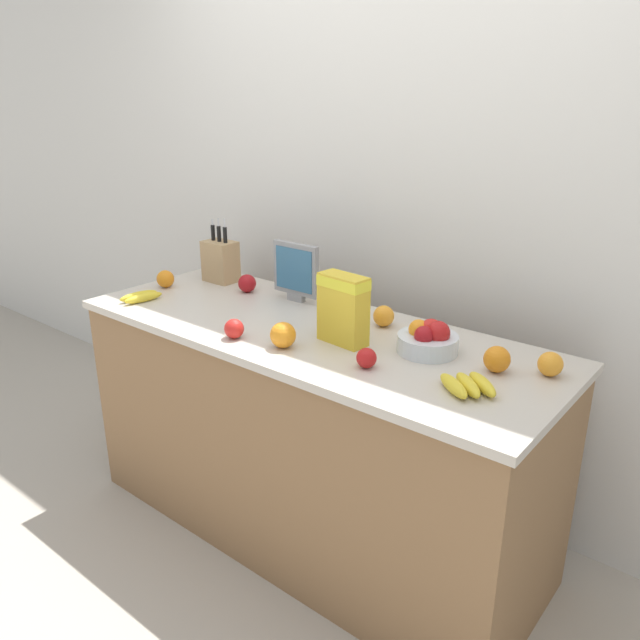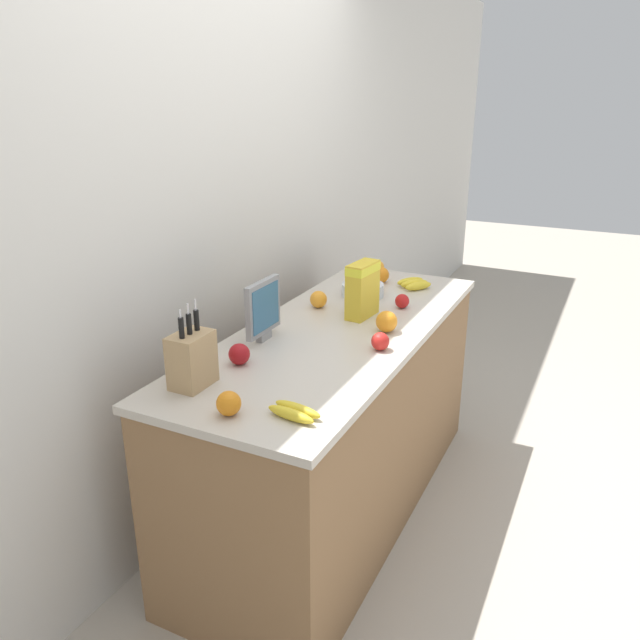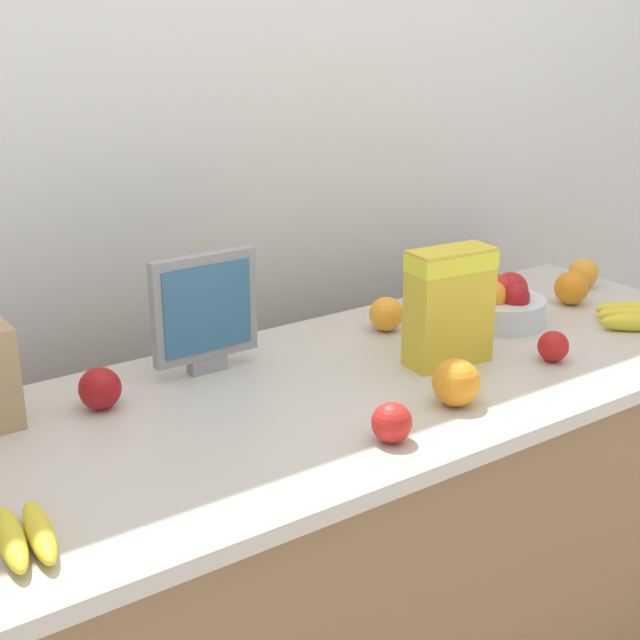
% 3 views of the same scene
% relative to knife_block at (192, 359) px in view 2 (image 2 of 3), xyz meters
% --- Properties ---
extents(ground_plane, '(14.00, 14.00, 0.00)m').
position_rel_knife_block_xyz_m(ground_plane, '(0.70, -0.21, -0.97)').
color(ground_plane, '#B2A899').
extents(wall_back, '(9.00, 0.06, 2.60)m').
position_rel_knife_block_xyz_m(wall_back, '(0.70, 0.35, 0.33)').
color(wall_back, silver).
rests_on(wall_back, ground_plane).
extents(counter, '(1.86, 0.70, 0.88)m').
position_rel_knife_block_xyz_m(counter, '(0.70, -0.21, -0.53)').
color(counter, olive).
rests_on(counter, ground_plane).
extents(knife_block, '(0.15, 0.11, 0.29)m').
position_rel_knife_block_xyz_m(knife_block, '(0.00, 0.00, 0.00)').
color(knife_block, tan).
rests_on(knife_block, counter).
extents(small_monitor, '(0.22, 0.03, 0.24)m').
position_rel_knife_block_xyz_m(small_monitor, '(0.45, -0.00, 0.03)').
color(small_monitor, gray).
rests_on(small_monitor, counter).
extents(cereal_box, '(0.18, 0.10, 0.24)m').
position_rel_knife_block_xyz_m(cereal_box, '(0.88, -0.24, 0.04)').
color(cereal_box, gold).
rests_on(cereal_box, counter).
extents(fruit_bowl, '(0.20, 0.20, 0.11)m').
position_rel_knife_block_xyz_m(fruit_bowl, '(1.15, -0.14, -0.05)').
color(fruit_bowl, silver).
rests_on(fruit_bowl, counter).
extents(banana_bunch_left, '(0.20, 0.19, 0.04)m').
position_rel_knife_block_xyz_m(banana_bunch_left, '(1.38, -0.32, -0.07)').
color(banana_bunch_left, yellow).
rests_on(banana_bunch_left, counter).
extents(banana_bunch_right, '(0.10, 0.17, 0.04)m').
position_rel_knife_block_xyz_m(banana_bunch_right, '(-0.04, -0.41, -0.08)').
color(banana_bunch_right, yellow).
rests_on(banana_bunch_right, counter).
extents(apple_middle, '(0.06, 0.06, 0.06)m').
position_rel_knife_block_xyz_m(apple_middle, '(1.06, -0.36, -0.06)').
color(apple_middle, red).
rests_on(apple_middle, counter).
extents(apple_near_bananas, '(0.08, 0.08, 0.08)m').
position_rel_knife_block_xyz_m(apple_near_bananas, '(0.21, -0.04, -0.06)').
color(apple_near_bananas, '#A31419').
rests_on(apple_near_bananas, counter).
extents(apple_rightmost, '(0.07, 0.07, 0.07)m').
position_rel_knife_block_xyz_m(apple_rightmost, '(0.56, -0.45, -0.06)').
color(apple_rightmost, red).
rests_on(apple_rightmost, counter).
extents(orange_front_right, '(0.08, 0.08, 0.08)m').
position_rel_knife_block_xyz_m(orange_front_right, '(1.53, -0.06, -0.06)').
color(orange_front_right, orange).
rests_on(orange_front_right, counter).
extents(orange_front_left, '(0.08, 0.08, 0.08)m').
position_rel_knife_block_xyz_m(orange_front_left, '(1.39, -0.14, -0.05)').
color(orange_front_left, orange).
rests_on(orange_front_left, counter).
extents(orange_mid_right, '(0.08, 0.08, 0.08)m').
position_rel_knife_block_xyz_m(orange_mid_right, '(0.90, -0.02, -0.06)').
color(orange_mid_right, orange).
rests_on(orange_mid_right, counter).
extents(orange_near_bowl, '(0.09, 0.09, 0.09)m').
position_rel_knife_block_xyz_m(orange_near_bowl, '(0.75, -0.41, -0.05)').
color(orange_near_bowl, orange).
rests_on(orange_near_bowl, counter).
extents(orange_mid_left, '(0.08, 0.08, 0.08)m').
position_rel_knife_block_xyz_m(orange_mid_left, '(-0.12, -0.22, -0.06)').
color(orange_mid_left, orange).
rests_on(orange_mid_left, counter).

